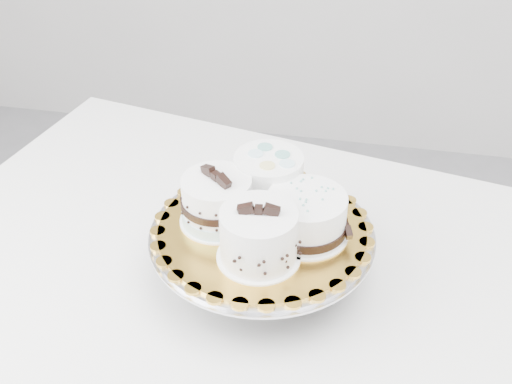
% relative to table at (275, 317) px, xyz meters
% --- Properties ---
extents(table, '(1.42, 1.09, 0.75)m').
position_rel_table_xyz_m(table, '(0.00, 0.00, 0.00)').
color(table, white).
rests_on(table, floor).
extents(cake_stand, '(0.35, 0.35, 0.09)m').
position_rel_table_xyz_m(cake_stand, '(-0.03, 0.02, 0.13)').
color(cake_stand, gray).
rests_on(cake_stand, table).
extents(cake_board, '(0.40, 0.40, 0.00)m').
position_rel_table_xyz_m(cake_board, '(-0.03, 0.02, 0.17)').
color(cake_board, orange).
rests_on(cake_board, cake_stand).
extents(cake_swirl, '(0.12, 0.12, 0.10)m').
position_rel_table_xyz_m(cake_swirl, '(-0.02, -0.04, 0.21)').
color(cake_swirl, white).
rests_on(cake_swirl, cake_board).
extents(cake_banded, '(0.15, 0.15, 0.10)m').
position_rel_table_xyz_m(cake_banded, '(-0.10, 0.03, 0.20)').
color(cake_banded, white).
rests_on(cake_banded, cake_board).
extents(cake_dots, '(0.13, 0.13, 0.08)m').
position_rel_table_xyz_m(cake_dots, '(-0.03, 0.10, 0.21)').
color(cake_dots, white).
rests_on(cake_dots, cake_board).
extents(cake_ribbon, '(0.15, 0.15, 0.07)m').
position_rel_table_xyz_m(cake_ribbon, '(0.04, 0.02, 0.20)').
color(cake_ribbon, white).
rests_on(cake_ribbon, cake_board).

